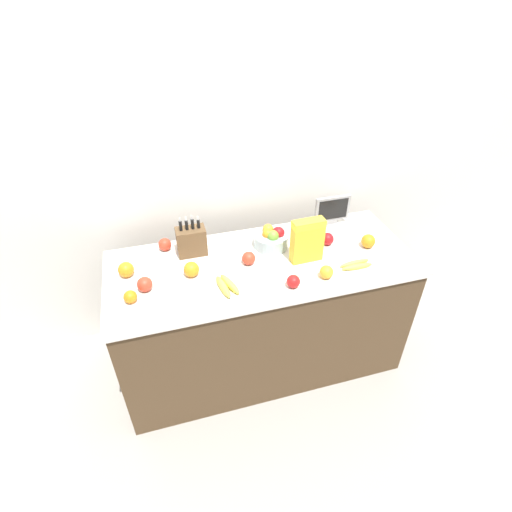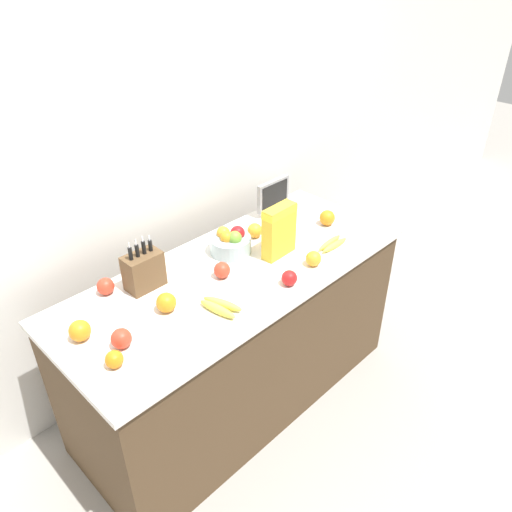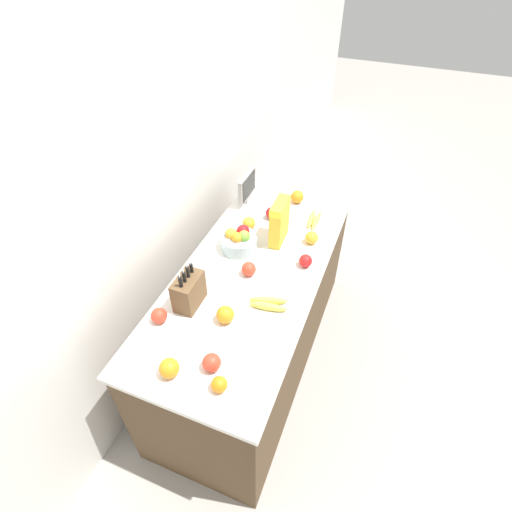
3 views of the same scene
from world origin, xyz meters
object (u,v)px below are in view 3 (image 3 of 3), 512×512
at_px(orange_mid_right, 249,223).
at_px(banana_bunch_left, 268,303).
at_px(orange_back_center, 219,384).
at_px(knife_block, 189,291).
at_px(small_monitor, 247,187).
at_px(apple_front, 249,269).
at_px(apple_near_bananas, 212,363).
at_px(orange_front_center, 225,315).
at_px(orange_by_cereal, 169,368).
at_px(banana_bunch_right, 314,219).
at_px(apple_middle, 306,261).
at_px(apple_rear, 159,316).
at_px(fruit_bowl, 239,240).
at_px(orange_front_left, 312,238).
at_px(apple_by_knife_block, 272,213).
at_px(cereal_box, 279,220).
at_px(orange_near_bowl, 297,197).

bearing_deg(orange_mid_right, banana_bunch_left, -148.76).
bearing_deg(orange_mid_right, orange_back_center, -164.02).
relative_size(knife_block, small_monitor, 1.10).
relative_size(apple_front, apple_near_bananas, 0.96).
distance_m(orange_front_center, orange_by_cereal, 0.37).
distance_m(banana_bunch_right, apple_middle, 0.42).
height_order(knife_block, orange_front_center, knife_block).
distance_m(apple_rear, orange_front_center, 0.32).
distance_m(apple_near_bananas, orange_front_center, 0.27).
distance_m(knife_block, apple_front, 0.36).
bearing_deg(apple_middle, orange_mid_right, 65.07).
bearing_deg(orange_front_center, apple_rear, 111.86).
relative_size(fruit_bowl, banana_bunch_right, 1.09).
xyz_separation_m(banana_bunch_left, orange_front_left, (0.56, -0.07, 0.02)).
bearing_deg(apple_middle, apple_by_knife_block, 43.15).
height_order(cereal_box, orange_front_center, cereal_box).
distance_m(banana_bunch_left, apple_middle, 0.36).
bearing_deg(cereal_box, small_monitor, 44.47).
distance_m(banana_bunch_left, orange_back_center, 0.50).
height_order(orange_near_bowl, orange_front_left, orange_near_bowl).
distance_m(apple_middle, orange_mid_right, 0.46).
xyz_separation_m(banana_bunch_right, orange_front_left, (-0.21, -0.04, 0.02)).
distance_m(small_monitor, cereal_box, 0.46).
relative_size(apple_front, apple_by_knife_block, 1.01).
xyz_separation_m(banana_bunch_left, apple_front, (0.17, 0.18, 0.02)).
xyz_separation_m(apple_rear, orange_front_left, (0.84, -0.52, -0.00)).
relative_size(banana_bunch_right, apple_front, 2.43).
bearing_deg(fruit_bowl, knife_block, 172.95).
height_order(small_monitor, orange_near_bowl, small_monitor).
bearing_deg(apple_front, orange_front_left, -32.41).
xyz_separation_m(small_monitor, banana_bunch_right, (-0.06, -0.48, -0.09)).
bearing_deg(banana_bunch_right, apple_front, 161.05).
bearing_deg(orange_by_cereal, apple_front, -6.74).
bearing_deg(banana_bunch_left, orange_mid_right, 31.24).
height_order(cereal_box, orange_front_left, cereal_box).
xyz_separation_m(apple_middle, apple_near_bananas, (-0.77, 0.19, 0.00)).
bearing_deg(orange_back_center, apple_near_bananas, 43.06).
bearing_deg(orange_back_center, orange_mid_right, 15.98).
height_order(small_monitor, fruit_bowl, small_monitor).
height_order(cereal_box, orange_back_center, cereal_box).
bearing_deg(small_monitor, orange_front_center, -163.33).
bearing_deg(orange_back_center, banana_bunch_right, -2.53).
bearing_deg(cereal_box, apple_front, 168.86).
xyz_separation_m(apple_near_bananas, orange_back_center, (-0.08, -0.07, -0.01)).
bearing_deg(orange_back_center, orange_front_center, 20.97).
distance_m(banana_bunch_left, apple_near_bananas, 0.44).
xyz_separation_m(apple_front, apple_by_knife_block, (0.52, 0.06, -0.00)).
relative_size(small_monitor, banana_bunch_left, 1.16).
distance_m(apple_near_bananas, orange_back_center, 0.11).
relative_size(fruit_bowl, apple_front, 2.66).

